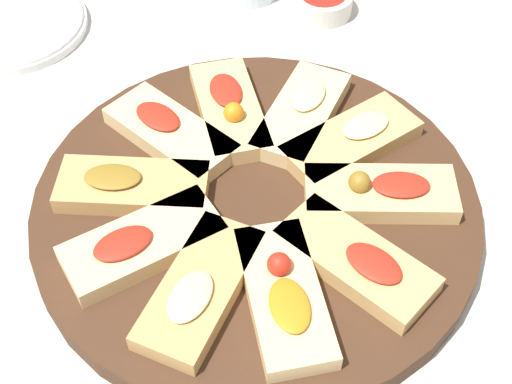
{
  "coord_description": "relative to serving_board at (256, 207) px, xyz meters",
  "views": [
    {
      "loc": [
        0.32,
        -0.29,
        0.53
      ],
      "look_at": [
        0.0,
        0.0,
        0.03
      ],
      "focal_mm": 50.0,
      "sensor_mm": 36.0,
      "label": 1
    }
  ],
  "objects": [
    {
      "name": "ground_plane",
      "position": [
        0.0,
        0.0,
        -0.01
      ],
      "size": [
        3.0,
        3.0,
        0.0
      ],
      "primitive_type": "plane",
      "color": "beige"
    },
    {
      "name": "serving_board",
      "position": [
        0.0,
        0.0,
        0.0
      ],
      "size": [
        0.42,
        0.42,
        0.03
      ],
      "primitive_type": "cylinder",
      "color": "#422819",
      "rests_on": "ground_plane"
    },
    {
      "name": "focaccia_slice_0",
      "position": [
        0.08,
        0.08,
        0.02
      ],
      "size": [
        0.14,
        0.14,
        0.03
      ],
      "color": "#DBB775",
      "rests_on": "serving_board"
    },
    {
      "name": "focaccia_slice_1",
      "position": [
        0.01,
        0.12,
        0.02
      ],
      "size": [
        0.07,
        0.14,
        0.02
      ],
      "color": "tan",
      "rests_on": "serving_board"
    },
    {
      "name": "focaccia_slice_2",
      "position": [
        -0.05,
        0.11,
        0.02
      ],
      "size": [
        0.11,
        0.15,
        0.02
      ],
      "color": "#E5C689",
      "rests_on": "serving_board"
    },
    {
      "name": "focaccia_slice_3",
      "position": [
        -0.1,
        0.05,
        0.02
      ],
      "size": [
        0.15,
        0.12,
        0.03
      ],
      "color": "#DBB775",
      "rests_on": "serving_board"
    },
    {
      "name": "focaccia_slice_4",
      "position": [
        -0.12,
        -0.01,
        0.02
      ],
      "size": [
        0.14,
        0.07,
        0.02
      ],
      "color": "#E5C689",
      "rests_on": "serving_board"
    },
    {
      "name": "focaccia_slice_5",
      "position": [
        -0.08,
        -0.08,
        0.02
      ],
      "size": [
        0.14,
        0.14,
        0.02
      ],
      "color": "tan",
      "rests_on": "serving_board"
    },
    {
      "name": "focaccia_slice_6",
      "position": [
        -0.02,
        -0.11,
        0.02
      ],
      "size": [
        0.08,
        0.15,
        0.02
      ],
      "color": "#E5C689",
      "rests_on": "serving_board"
    },
    {
      "name": "focaccia_slice_7",
      "position": [
        0.05,
        -0.11,
        0.02
      ],
      "size": [
        0.11,
        0.15,
        0.02
      ],
      "color": "tan",
      "rests_on": "serving_board"
    },
    {
      "name": "focaccia_slice_8",
      "position": [
        0.1,
        -0.06,
        0.02
      ],
      "size": [
        0.15,
        0.12,
        0.03
      ],
      "color": "#E5C689",
      "rests_on": "serving_board"
    },
    {
      "name": "focaccia_slice_9",
      "position": [
        0.12,
        0.01,
        0.02
      ],
      "size": [
        0.14,
        0.07,
        0.02
      ],
      "color": "tan",
      "rests_on": "serving_board"
    },
    {
      "name": "plate_left",
      "position": [
        -0.42,
        -0.03,
        -0.0
      ],
      "size": [
        0.19,
        0.19,
        0.02
      ],
      "color": "white",
      "rests_on": "ground_plane"
    },
    {
      "name": "dipping_bowl",
      "position": [
        -0.19,
        0.28,
        0.0
      ],
      "size": [
        0.07,
        0.07,
        0.03
      ],
      "color": "silver",
      "rests_on": "ground_plane"
    }
  ]
}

